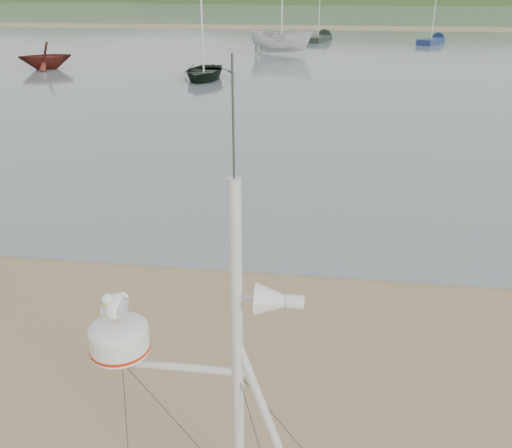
# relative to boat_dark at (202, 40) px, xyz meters

# --- Properties ---
(ground) EXTENTS (560.00, 560.00, 0.00)m
(ground) POSITION_rel_boat_dark_xyz_m (4.31, -26.28, -2.20)
(ground) COLOR #8B7450
(ground) RESTS_ON ground
(water) EXTENTS (560.00, 256.00, 0.04)m
(water) POSITION_rel_boat_dark_xyz_m (4.31, 105.72, -2.18)
(water) COLOR slate
(water) RESTS_ON ground
(sandbar) EXTENTS (560.00, 7.00, 0.07)m
(sandbar) POSITION_rel_boat_dark_xyz_m (4.31, 43.72, -2.12)
(sandbar) COLOR #8B7450
(sandbar) RESTS_ON water
(hill_ridge) EXTENTS (620.00, 180.00, 80.00)m
(hill_ridge) POSITION_rel_boat_dark_xyz_m (22.83, 208.72, -21.90)
(hill_ridge) COLOR #233D19
(hill_ridge) RESTS_ON ground
(boat_dark) EXTENTS (3.08, 0.90, 4.32)m
(boat_dark) POSITION_rel_boat_dark_xyz_m (0.00, 0.00, 0.00)
(boat_dark) COLOR black
(boat_dark) RESTS_ON water
(boat_red) EXTENTS (2.85, 3.24, 3.21)m
(boat_red) POSITION_rel_boat_dark_xyz_m (-11.04, 2.87, -0.55)
(boat_red) COLOR #501912
(boat_red) RESTS_ON water
(boat_white) EXTENTS (2.10, 2.06, 4.96)m
(boat_white) POSITION_rel_boat_dark_xyz_m (3.26, 13.31, 0.32)
(boat_white) COLOR silver
(boat_white) RESTS_ON water
(sailboat_blue_far) EXTENTS (3.72, 5.44, 5.47)m
(sailboat_blue_far) POSITION_rel_boat_dark_xyz_m (16.91, 24.45, -1.89)
(sailboat_blue_far) COLOR #15264C
(sailboat_blue_far) RESTS_ON ground
(sailboat_dark_mid) EXTENTS (3.07, 6.37, 6.19)m
(sailboat_dark_mid) POSITION_rel_boat_dark_xyz_m (6.25, 26.08, -1.90)
(sailboat_dark_mid) COLOR black
(sailboat_dark_mid) RESTS_ON ground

